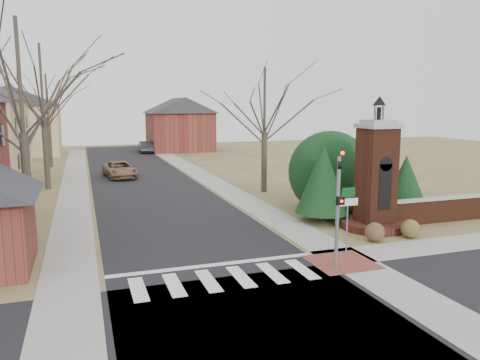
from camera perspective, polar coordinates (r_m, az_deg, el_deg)
name	(u,v)px	position (r m, az deg, el deg)	size (l,w,h in m)	color
ground	(232,287)	(16.09, -1.01, -12.95)	(120.00, 120.00, 0.00)	brown
main_street	(145,184)	(36.98, -11.45, -0.46)	(8.00, 70.00, 0.01)	black
cross_street	(265,327)	(13.51, 3.05, -17.45)	(120.00, 8.00, 0.01)	black
crosswalk_zone	(225,279)	(16.79, -1.86, -11.95)	(8.00, 2.20, 0.02)	silver
stop_bar	(213,265)	(18.15, -3.26, -10.32)	(8.00, 0.35, 0.02)	silver
sidewalk_right_main	(210,180)	(37.97, -3.65, -0.04)	(2.00, 60.00, 0.02)	gray
sidewalk_left	(75,187)	(36.71, -19.52, -0.87)	(2.00, 60.00, 0.02)	gray
curb_apron	(342,262)	(18.83, 12.28, -9.78)	(2.40, 2.40, 0.02)	brown
traffic_signal_pole	(338,200)	(17.56, 11.88, -2.44)	(0.28, 0.41, 4.50)	slate
sign_post	(348,207)	(19.53, 12.99, -3.22)	(0.90, 0.07, 2.75)	slate
brick_gate_monument	(376,185)	(23.80, 16.21, -0.62)	(3.20, 3.20, 6.47)	#4C2616
brick_garden_wall	(447,209)	(26.88, 23.97, -3.23)	(7.50, 0.50, 1.30)	#4C2616
house_distant_left	(15,120)	(62.68, -25.76, 6.59)	(10.80, 8.80, 8.53)	tan
house_distant_right	(179,123)	(63.49, -7.40, 6.89)	(8.80, 8.80, 7.30)	brown
evergreen_near	(323,178)	(24.52, 10.09, 0.19)	(2.80, 2.80, 4.10)	#473D33
evergreen_mid	(365,167)	(27.19, 15.00, 1.53)	(3.40, 3.40, 4.70)	#473D33
evergreen_far	(406,180)	(27.66, 19.53, -0.03)	(2.40, 2.40, 3.30)	#473D33
evergreen_mass	(330,169)	(27.53, 10.88, 1.35)	(4.80, 4.80, 4.80)	black
bare_tree_0	(19,67)	(23.40, -25.38, 12.31)	(8.05, 8.05, 11.15)	#473D33
bare_tree_1	(41,76)	(36.34, -23.10, 11.54)	(8.40, 8.40, 11.64)	#473D33
bare_tree_2	(47,95)	(49.30, -22.52, 9.58)	(7.35, 7.35, 10.19)	#473D33
bare_tree_3	(265,96)	(32.52, 3.02, 10.25)	(7.00, 7.00, 9.70)	#473D33
pickup_truck	(120,170)	(40.59, -14.43, 1.24)	(2.26, 4.90, 1.36)	#815D46
distant_car	(146,147)	(61.25, -11.43, 3.99)	(1.60, 4.60, 1.52)	#2F3036
dry_shrub_left	(375,232)	(21.82, 16.11, -6.13)	(0.88, 0.88, 0.88)	brown
dry_shrub_right	(410,229)	(22.94, 20.04, -5.60)	(0.87, 0.87, 0.87)	brown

